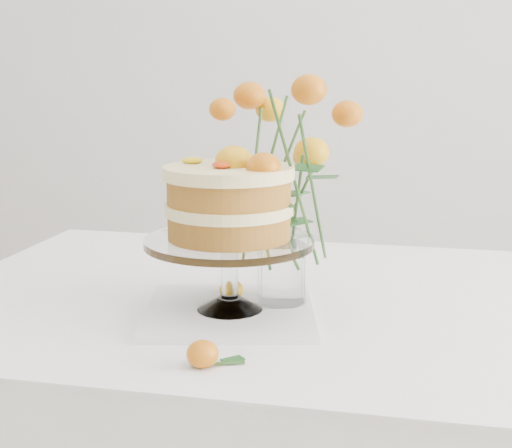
{
  "coord_description": "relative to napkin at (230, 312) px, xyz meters",
  "views": [
    {
      "loc": [
        0.2,
        -1.3,
        1.18
      ],
      "look_at": [
        -0.06,
        -0.1,
        0.92
      ],
      "focal_mm": 50.0,
      "sensor_mm": 36.0,
      "label": 1
    }
  ],
  "objects": [
    {
      "name": "loose_rose_near",
      "position": [
        -0.02,
        0.08,
        0.01
      ],
      "size": [
        0.08,
        0.05,
        0.04
      ],
      "rotation": [
        0.0,
        0.0,
        -0.04
      ],
      "color": "orange",
      "rests_on": "table"
    },
    {
      "name": "stray_petal_a",
      "position": [
        -0.02,
        0.03,
        -0.0
      ],
      "size": [
        0.03,
        0.02,
        0.0
      ],
      "primitive_type": "ellipsoid",
      "color": "yellow",
      "rests_on": "table"
    },
    {
      "name": "loose_rose_far",
      "position": [
        0.02,
        -0.23,
        0.02
      ],
      "size": [
        0.08,
        0.05,
        0.04
      ],
      "rotation": [
        0.0,
        0.0,
        0.35
      ],
      "color": "#BD5109",
      "rests_on": "table"
    },
    {
      "name": "napkin",
      "position": [
        0.0,
        0.0,
        0.0
      ],
      "size": [
        0.35,
        0.35,
        0.01
      ],
      "primitive_type": "cube",
      "rotation": [
        0.0,
        0.0,
        0.22
      ],
      "color": "white",
      "rests_on": "table"
    },
    {
      "name": "stray_petal_b",
      "position": [
        0.08,
        -0.01,
        -0.0
      ],
      "size": [
        0.03,
        0.02,
        0.0
      ],
      "primitive_type": "ellipsoid",
      "color": "yellow",
      "rests_on": "table"
    },
    {
      "name": "rose_vase",
      "position": [
        0.08,
        0.06,
        0.25
      ],
      "size": [
        0.35,
        0.35,
        0.44
      ],
      "rotation": [
        0.0,
        0.0,
        -0.29
      ],
      "color": "white",
      "rests_on": "table"
    },
    {
      "name": "cake_stand",
      "position": [
        0.0,
        0.0,
        0.18
      ],
      "size": [
        0.3,
        0.3,
        0.27
      ],
      "rotation": [
        0.0,
        0.0,
        0.15
      ],
      "color": "white",
      "rests_on": "napkin"
    },
    {
      "name": "stray_petal_c",
      "position": [
        0.12,
        -0.05,
        -0.0
      ],
      "size": [
        0.03,
        0.02,
        0.0
      ],
      "primitive_type": "ellipsoid",
      "color": "yellow",
      "rests_on": "table"
    },
    {
      "name": "table",
      "position": [
        0.1,
        0.13,
        -0.09
      ],
      "size": [
        1.43,
        0.93,
        0.76
      ],
      "color": "tan",
      "rests_on": "ground"
    }
  ]
}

